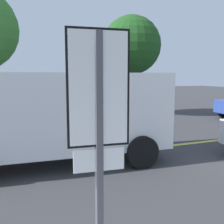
# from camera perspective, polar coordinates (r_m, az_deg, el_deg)

# --- Properties ---
(lane_marking_centre) EXTENTS (28.00, 0.16, 0.01)m
(lane_marking_centre) POSITION_cam_1_polar(r_m,az_deg,el_deg) (7.29, -6.08, -9.22)
(lane_marking_centre) COLOR #E0D14C
(speed_limit_sign) EXTENTS (0.54, 0.07, 2.52)m
(speed_limit_sign) POSITION_cam_1_polar(r_m,az_deg,el_deg) (2.25, -2.84, -1.66)
(speed_limit_sign) COLOR #4C4C51
(speed_limit_sign) RESTS_ON ground_plane
(white_van) EXTENTS (5.30, 2.48, 2.20)m
(white_van) POSITION_cam_1_polar(r_m,az_deg,el_deg) (6.57, -11.62, 0.06)
(white_van) COLOR white
(white_van) RESTS_ON ground_plane
(tree_centre_verge) EXTENTS (3.12, 3.12, 5.30)m
(tree_centre_verge) POSITION_cam_1_polar(r_m,az_deg,el_deg) (14.58, 4.22, 14.07)
(tree_centre_verge) COLOR #513823
(tree_centre_verge) RESTS_ON ground_plane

